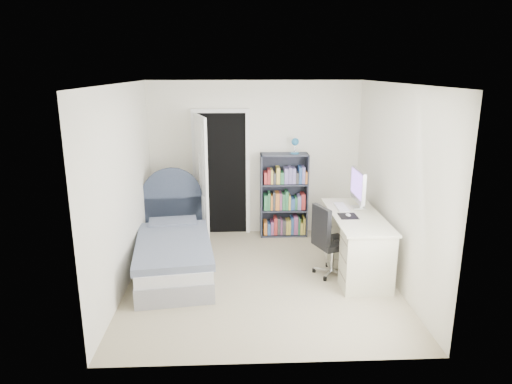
{
  "coord_description": "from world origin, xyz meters",
  "views": [
    {
      "loc": [
        -0.31,
        -5.5,
        2.67
      ],
      "look_at": [
        -0.05,
        0.25,
        1.11
      ],
      "focal_mm": 32.0,
      "sensor_mm": 36.0,
      "label": 1
    }
  ],
  "objects_px": {
    "bed": "(174,250)",
    "office_chair": "(328,238)",
    "desk": "(355,240)",
    "nightstand": "(165,213)",
    "bookcase": "(284,198)",
    "floor_lamp": "(202,208)"
  },
  "relations": [
    {
      "from": "floor_lamp",
      "to": "desk",
      "type": "bearing_deg",
      "value": -26.1
    },
    {
      "from": "bookcase",
      "to": "office_chair",
      "type": "xyz_separation_m",
      "value": [
        0.41,
        -1.57,
        -0.09
      ]
    },
    {
      "from": "bed",
      "to": "desk",
      "type": "xyz_separation_m",
      "value": [
        2.46,
        -0.11,
        0.15
      ]
    },
    {
      "from": "bookcase",
      "to": "floor_lamp",
      "type": "bearing_deg",
      "value": -164.38
    },
    {
      "from": "office_chair",
      "to": "bed",
      "type": "bearing_deg",
      "value": 172.64
    },
    {
      "from": "desk",
      "to": "nightstand",
      "type": "bearing_deg",
      "value": 153.76
    },
    {
      "from": "desk",
      "to": "office_chair",
      "type": "relative_size",
      "value": 1.68
    },
    {
      "from": "bookcase",
      "to": "office_chair",
      "type": "bearing_deg",
      "value": -75.27
    },
    {
      "from": "office_chair",
      "to": "desk",
      "type": "bearing_deg",
      "value": 21.57
    },
    {
      "from": "bookcase",
      "to": "office_chair",
      "type": "height_order",
      "value": "bookcase"
    },
    {
      "from": "bed",
      "to": "desk",
      "type": "bearing_deg",
      "value": -2.48
    },
    {
      "from": "bed",
      "to": "bookcase",
      "type": "bearing_deg",
      "value": 38.4
    },
    {
      "from": "floor_lamp",
      "to": "nightstand",
      "type": "bearing_deg",
      "value": 153.27
    },
    {
      "from": "nightstand",
      "to": "office_chair",
      "type": "bearing_deg",
      "value": -32.84
    },
    {
      "from": "bed",
      "to": "nightstand",
      "type": "relative_size",
      "value": 3.3
    },
    {
      "from": "floor_lamp",
      "to": "office_chair",
      "type": "height_order",
      "value": "floor_lamp"
    },
    {
      "from": "bed",
      "to": "desk",
      "type": "relative_size",
      "value": 1.3
    },
    {
      "from": "nightstand",
      "to": "desk",
      "type": "distance_m",
      "value": 3.07
    },
    {
      "from": "bed",
      "to": "bookcase",
      "type": "xyz_separation_m",
      "value": [
        1.65,
        1.3,
        0.34
      ]
    },
    {
      "from": "nightstand",
      "to": "floor_lamp",
      "type": "bearing_deg",
      "value": -26.73
    },
    {
      "from": "bed",
      "to": "office_chair",
      "type": "xyz_separation_m",
      "value": [
        2.06,
        -0.27,
        0.25
      ]
    },
    {
      "from": "bookcase",
      "to": "office_chair",
      "type": "distance_m",
      "value": 1.63
    }
  ]
}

